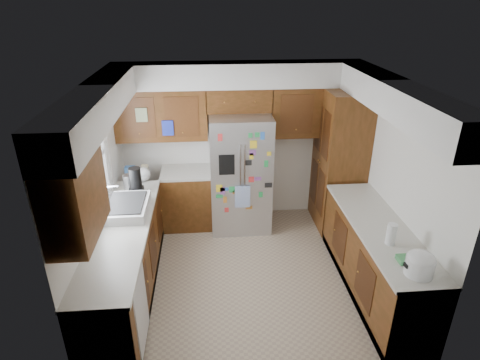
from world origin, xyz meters
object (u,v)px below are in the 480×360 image
pantry (339,161)px  fridge (240,173)px  rice_cooker (420,263)px  paper_towel (391,234)px

pantry → fridge: size_ratio=1.19×
rice_cooker → paper_towel: (-0.05, 0.52, -0.01)m
pantry → rice_cooker: bearing=-90.0°
rice_cooker → paper_towel: 0.52m
pantry → paper_towel: 2.00m
pantry → fridge: 1.51m
pantry → rice_cooker: (-0.00, -2.51, -0.03)m
pantry → paper_towel: pantry is taller
fridge → rice_cooker: (1.50, -2.57, 0.15)m
fridge → pantry: bearing=-2.1°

